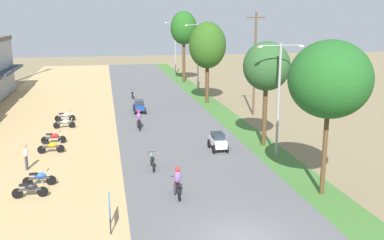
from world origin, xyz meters
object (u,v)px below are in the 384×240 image
at_px(parked_motorbike_fourth, 54,137).
at_px(streetlamp_far, 175,45).
at_px(parked_motorbike_third, 51,146).
at_px(car_hatchback_white, 218,141).
at_px(median_tree_third, 207,46).
at_px(motorbike_ahead_fourth, 139,120).
at_px(parked_motorbike_sixth, 65,116).
at_px(motorbike_ahead_third, 152,161).
at_px(street_signboard, 110,207).
at_px(car_sedan_blue, 139,106).
at_px(streetlamp_mid, 198,54).
at_px(streetlamp_near, 279,92).
at_px(motorbike_ahead_second, 177,182).
at_px(parked_motorbike_nearest, 30,189).
at_px(parked_motorbike_fifth, 64,123).
at_px(median_tree_second, 267,67).
at_px(motorbike_ahead_fifth, 132,94).
at_px(median_tree_nearest, 330,80).
at_px(utility_pole_near, 255,63).
at_px(pedestrian_on_shoulder, 26,155).
at_px(median_tree_fourth, 184,28).
at_px(parked_motorbike_second, 40,177).

relative_size(parked_motorbike_fourth, streetlamp_far, 0.21).
xyz_separation_m(parked_motorbike_third, car_hatchback_white, (11.35, -1.64, 0.19)).
xyz_separation_m(median_tree_third, motorbike_ahead_fourth, (-8.21, -10.19, -5.34)).
xyz_separation_m(parked_motorbike_sixth, motorbike_ahead_third, (6.26, -13.91, 0.02)).
relative_size(street_signboard, streetlamp_far, 0.18).
bearing_deg(car_sedan_blue, streetlamp_mid, 50.76).
relative_size(streetlamp_near, motorbike_ahead_second, 4.16).
height_order(car_sedan_blue, motorbike_ahead_second, motorbike_ahead_second).
distance_m(parked_motorbike_nearest, streetlamp_near, 16.10).
xyz_separation_m(parked_motorbike_fifth, median_tree_second, (14.62, -7.94, 5.23)).
distance_m(parked_motorbike_nearest, parked_motorbike_fourth, 10.01).
distance_m(street_signboard, motorbike_ahead_fifth, 31.60).
height_order(median_tree_third, car_hatchback_white, median_tree_third).
relative_size(parked_motorbike_fifth, median_tree_third, 0.21).
xyz_separation_m(parked_motorbike_fourth, car_hatchback_white, (11.42, -4.02, 0.19)).
height_order(median_tree_second, motorbike_ahead_fifth, median_tree_second).
bearing_deg(median_tree_nearest, utility_pole_near, 81.60).
bearing_deg(street_signboard, median_tree_nearest, 9.12).
bearing_deg(streetlamp_mid, car_sedan_blue, -129.24).
distance_m(utility_pole_near, motorbike_ahead_fifth, 15.84).
relative_size(parked_motorbike_fifth, median_tree_nearest, 0.22).
xyz_separation_m(street_signboard, streetlamp_near, (11.12, 8.31, 3.29)).
height_order(utility_pole_near, car_sedan_blue, utility_pole_near).
bearing_deg(car_sedan_blue, pedestrian_on_shoulder, -118.46).
bearing_deg(median_tree_fourth, car_sedan_blue, -112.61).
height_order(median_tree_second, streetlamp_mid, streetlamp_mid).
bearing_deg(street_signboard, median_tree_second, 44.07).
bearing_deg(streetlamp_far, streetlamp_mid, -90.00).
bearing_deg(motorbike_ahead_fifth, motorbike_ahead_third, -90.89).
xyz_separation_m(median_tree_nearest, streetlamp_far, (0.09, 48.63, -1.28)).
distance_m(streetlamp_near, streetlamp_mid, 25.08).
xyz_separation_m(median_tree_second, motorbike_ahead_third, (-8.50, -3.40, -5.21)).
bearing_deg(street_signboard, parked_motorbike_third, 107.57).
bearing_deg(streetlamp_near, motorbike_ahead_second, -144.52).
height_order(median_tree_third, car_sedan_blue, median_tree_third).
height_order(street_signboard, motorbike_ahead_fourth, motorbike_ahead_fourth).
height_order(parked_motorbike_fourth, streetlamp_mid, streetlamp_mid).
bearing_deg(streetlamp_near, motorbike_ahead_fifth, 109.25).
distance_m(parked_motorbike_fourth, motorbike_ahead_third, 9.46).
height_order(parked_motorbike_second, parked_motorbike_sixth, same).
relative_size(parked_motorbike_fourth, motorbike_ahead_third, 1.00).
bearing_deg(median_tree_nearest, parked_motorbike_second, 164.58).
distance_m(parked_motorbike_sixth, motorbike_ahead_fourth, 7.50).
bearing_deg(pedestrian_on_shoulder, car_sedan_blue, 61.54).
distance_m(parked_motorbike_fifth, motorbike_ahead_fifth, 14.25).
bearing_deg(median_tree_fourth, median_tree_second, -89.81).
bearing_deg(motorbike_ahead_third, pedestrian_on_shoulder, 169.82).
distance_m(streetlamp_mid, motorbike_ahead_fourth, 18.73).
bearing_deg(pedestrian_on_shoulder, parked_motorbike_fourth, 79.31).
bearing_deg(pedestrian_on_shoulder, median_tree_nearest, -23.74).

